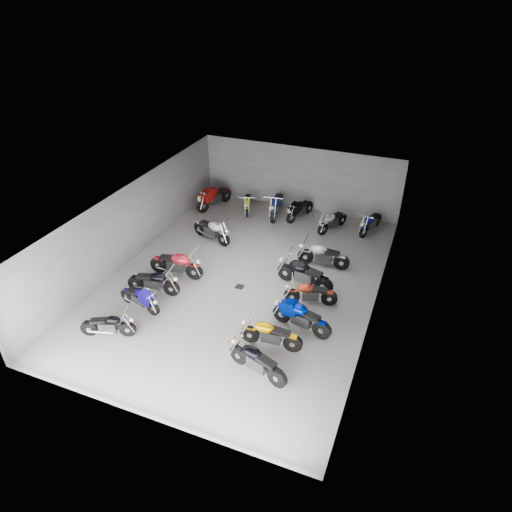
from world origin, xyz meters
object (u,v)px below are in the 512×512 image
(drain_grate, at_px, (240,287))
(motorcycle_right_c, at_px, (301,317))
(motorcycle_right_d, at_px, (310,293))
(motorcycle_back_b, at_px, (248,203))
(motorcycle_left_b, at_px, (140,298))
(motorcycle_back_e, at_px, (332,221))
(motorcycle_back_c, at_px, (276,205))
(motorcycle_right_a, at_px, (257,361))
(motorcycle_back_a, at_px, (214,197))
(motorcycle_right_f, at_px, (323,255))
(motorcycle_back_f, at_px, (371,223))
(motorcycle_left_c, at_px, (154,282))
(motorcycle_left_a, at_px, (108,325))
(motorcycle_right_b, at_px, (270,334))
(motorcycle_back_d, at_px, (300,209))
(motorcycle_left_f, at_px, (212,230))
(motorcycle_left_d, at_px, (177,264))
(motorcycle_right_e, at_px, (304,274))

(drain_grate, xyz_separation_m, motorcycle_right_c, (2.89, -1.46, 0.52))
(motorcycle_right_d, height_order, motorcycle_back_b, motorcycle_right_d)
(motorcycle_left_b, bearing_deg, motorcycle_back_e, 161.19)
(motorcycle_back_b, bearing_deg, motorcycle_back_c, 163.57)
(motorcycle_left_b, height_order, motorcycle_right_a, motorcycle_right_a)
(drain_grate, distance_m, motorcycle_back_a, 7.18)
(motorcycle_right_f, distance_m, motorcycle_back_b, 5.97)
(motorcycle_back_b, height_order, motorcycle_back_f, motorcycle_back_f)
(motorcycle_left_c, height_order, motorcycle_back_a, motorcycle_back_a)
(motorcycle_back_b, height_order, motorcycle_back_e, motorcycle_back_e)
(motorcycle_left_a, bearing_deg, motorcycle_back_b, 156.62)
(motorcycle_right_b, xyz_separation_m, motorcycle_back_f, (1.65, 8.87, -0.01))
(drain_grate, xyz_separation_m, motorcycle_right_b, (2.23, -2.61, 0.49))
(motorcycle_left_c, distance_m, motorcycle_back_c, 8.05)
(motorcycle_back_b, height_order, motorcycle_back_d, motorcycle_back_d)
(motorcycle_right_d, distance_m, motorcycle_back_c, 7.18)
(motorcycle_left_f, distance_m, motorcycle_right_c, 6.95)
(motorcycle_left_f, xyz_separation_m, motorcycle_back_d, (3.00, 3.53, -0.03))
(motorcycle_right_a, xyz_separation_m, motorcycle_back_b, (-4.50, 10.03, -0.05))
(motorcycle_right_c, xyz_separation_m, motorcycle_back_e, (-0.70, 7.24, -0.04))
(motorcycle_right_c, bearing_deg, motorcycle_back_a, 54.29)
(motorcycle_right_f, xyz_separation_m, motorcycle_back_b, (-4.81, 3.54, -0.06))
(motorcycle_right_c, height_order, motorcycle_back_d, motorcycle_right_c)
(motorcycle_left_a, xyz_separation_m, motorcycle_left_c, (0.09, 2.60, 0.05))
(motorcycle_back_c, bearing_deg, motorcycle_left_f, 53.38)
(motorcycle_right_a, relative_size, motorcycle_right_d, 1.08)
(motorcycle_left_d, bearing_deg, motorcycle_left_f, 176.60)
(motorcycle_left_d, height_order, motorcycle_right_f, motorcycle_left_d)
(motorcycle_right_a, bearing_deg, motorcycle_right_c, 2.66)
(motorcycle_left_f, relative_size, motorcycle_right_e, 0.90)
(motorcycle_right_d, height_order, motorcycle_back_c, motorcycle_back_c)
(motorcycle_left_a, height_order, motorcycle_left_d, motorcycle_left_d)
(motorcycle_back_e, bearing_deg, motorcycle_left_a, 87.32)
(motorcycle_left_d, relative_size, motorcycle_right_f, 1.06)
(motorcycle_left_a, bearing_deg, motorcycle_left_f, 157.66)
(motorcycle_back_b, bearing_deg, motorcycle_left_a, 65.97)
(motorcycle_left_a, height_order, motorcycle_right_b, motorcycle_right_b)
(drain_grate, bearing_deg, motorcycle_back_a, 124.07)
(motorcycle_back_e, bearing_deg, motorcycle_back_f, -139.58)
(motorcycle_right_f, height_order, motorcycle_back_e, motorcycle_right_f)
(motorcycle_right_b, xyz_separation_m, motorcycle_right_d, (0.56, 2.61, -0.03))
(motorcycle_left_c, relative_size, motorcycle_right_c, 0.95)
(drain_grate, bearing_deg, motorcycle_left_f, 132.27)
(drain_grate, bearing_deg, motorcycle_back_d, 86.19)
(drain_grate, bearing_deg, motorcycle_right_a, -59.74)
(motorcycle_left_c, relative_size, motorcycle_back_a, 0.89)
(motorcycle_back_a, bearing_deg, motorcycle_back_f, -160.11)
(motorcycle_right_c, bearing_deg, motorcycle_right_a, 176.85)
(drain_grate, xyz_separation_m, motorcycle_back_c, (-0.74, 6.26, 0.57))
(motorcycle_left_a, xyz_separation_m, motorcycle_right_d, (5.69, 4.13, 0.02))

